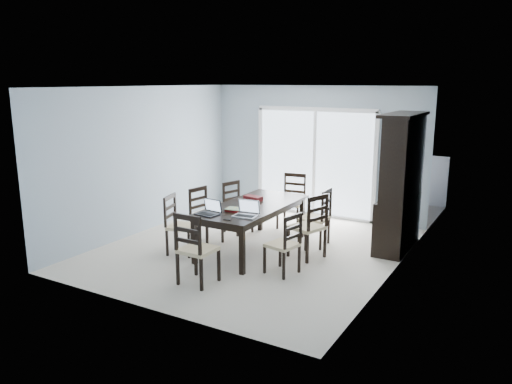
# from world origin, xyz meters

# --- Properties ---
(floor) EXTENTS (5.00, 5.00, 0.00)m
(floor) POSITION_xyz_m (0.00, 0.00, 0.00)
(floor) COLOR beige
(floor) RESTS_ON ground
(ceiling) EXTENTS (5.00, 5.00, 0.00)m
(ceiling) POSITION_xyz_m (0.00, 0.00, 2.60)
(ceiling) COLOR white
(ceiling) RESTS_ON back_wall
(back_wall) EXTENTS (4.50, 0.02, 2.60)m
(back_wall) POSITION_xyz_m (0.00, 2.50, 1.30)
(back_wall) COLOR #91A0AD
(back_wall) RESTS_ON floor
(wall_left) EXTENTS (0.02, 5.00, 2.60)m
(wall_left) POSITION_xyz_m (-2.25, 0.00, 1.30)
(wall_left) COLOR #91A0AD
(wall_left) RESTS_ON floor
(wall_right) EXTENTS (0.02, 5.00, 2.60)m
(wall_right) POSITION_xyz_m (2.25, 0.00, 1.30)
(wall_right) COLOR #91A0AD
(wall_right) RESTS_ON floor
(balcony) EXTENTS (4.50, 2.00, 0.10)m
(balcony) POSITION_xyz_m (0.00, 3.50, -0.05)
(balcony) COLOR gray
(balcony) RESTS_ON ground
(railing) EXTENTS (4.50, 0.06, 1.10)m
(railing) POSITION_xyz_m (0.00, 4.50, 0.55)
(railing) COLOR #99999E
(railing) RESTS_ON balcony
(dining_table) EXTENTS (1.00, 2.20, 0.75)m
(dining_table) POSITION_xyz_m (0.00, 0.00, 0.67)
(dining_table) COLOR black
(dining_table) RESTS_ON floor
(china_hutch) EXTENTS (0.50, 1.38, 2.20)m
(china_hutch) POSITION_xyz_m (2.02, 1.25, 1.07)
(china_hutch) COLOR black
(china_hutch) RESTS_ON floor
(sliding_door) EXTENTS (2.52, 0.05, 2.18)m
(sliding_door) POSITION_xyz_m (0.00, 2.48, 1.09)
(sliding_door) COLOR silver
(sliding_door) RESTS_ON floor
(chair_left_near) EXTENTS (0.51, 0.50, 1.08)m
(chair_left_near) POSITION_xyz_m (-0.96, -0.74, 0.57)
(chair_left_near) COLOR black
(chair_left_near) RESTS_ON floor
(chair_left_mid) EXTENTS (0.48, 0.47, 1.08)m
(chair_left_mid) POSITION_xyz_m (-0.92, -0.09, 0.57)
(chair_left_mid) COLOR black
(chair_left_mid) RESTS_ON floor
(chair_left_far) EXTENTS (0.50, 0.49, 1.05)m
(chair_left_far) POSITION_xyz_m (-0.78, 0.71, 0.56)
(chair_left_far) COLOR black
(chair_left_far) RESTS_ON floor
(chair_right_near) EXTENTS (0.47, 0.46, 1.03)m
(chair_right_near) POSITION_xyz_m (0.97, -0.69, 0.55)
(chair_right_near) COLOR black
(chair_right_near) RESTS_ON floor
(chair_right_mid) EXTENTS (0.57, 0.57, 1.18)m
(chair_right_mid) POSITION_xyz_m (1.01, 0.08, 0.63)
(chair_right_mid) COLOR black
(chair_right_mid) RESTS_ON floor
(chair_right_far) EXTENTS (0.45, 0.43, 1.12)m
(chair_right_far) POSITION_xyz_m (0.88, 0.71, 0.59)
(chair_right_far) COLOR black
(chair_right_far) RESTS_ON floor
(chair_end_near) EXTENTS (0.44, 0.46, 1.16)m
(chair_end_near) POSITION_xyz_m (0.06, -1.65, 0.62)
(chair_end_near) COLOR black
(chair_end_near) RESTS_ON floor
(chair_end_far) EXTENTS (0.48, 0.49, 1.15)m
(chair_end_far) POSITION_xyz_m (-0.02, 1.53, 0.61)
(chair_end_far) COLOR black
(chair_end_far) RESTS_ON floor
(laptop_dark) EXTENTS (0.35, 0.26, 0.22)m
(laptop_dark) POSITION_xyz_m (-0.27, -0.87, 0.80)
(laptop_dark) COLOR black
(laptop_dark) RESTS_ON dining_table
(laptop_silver) EXTENTS (0.37, 0.28, 0.24)m
(laptop_silver) POSITION_xyz_m (0.28, -0.68, 0.81)
(laptop_silver) COLOR #B1B1B3
(laptop_silver) RESTS_ON dining_table
(book_stack) EXTENTS (0.29, 0.24, 0.04)m
(book_stack) POSITION_xyz_m (-0.04, -0.47, 0.77)
(book_stack) COLOR maroon
(book_stack) RESTS_ON dining_table
(cell_phone) EXTENTS (0.12, 0.07, 0.01)m
(cell_phone) POSITION_xyz_m (0.14, -0.95, 0.76)
(cell_phone) COLOR black
(cell_phone) RESTS_ON dining_table
(game_box) EXTENTS (0.32, 0.19, 0.08)m
(game_box) POSITION_xyz_m (-0.14, 0.26, 0.79)
(game_box) COLOR #511012
(game_box) RESTS_ON dining_table
(hot_tub) EXTENTS (1.68, 1.50, 0.85)m
(hot_tub) POSITION_xyz_m (-0.67, 3.32, 0.43)
(hot_tub) COLOR brown
(hot_tub) RESTS_ON balcony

